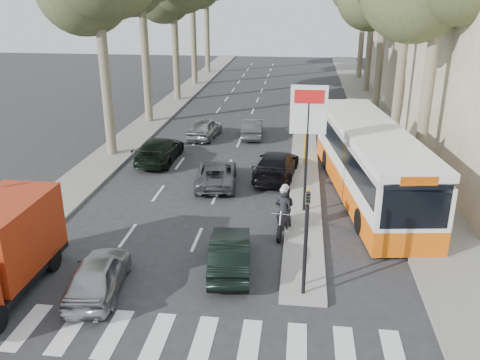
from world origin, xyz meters
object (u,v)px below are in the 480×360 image
object	(u,v)px
silver_hatchback	(98,275)
motorcycle	(284,210)
city_bus	(369,160)
dark_hatchback	(230,253)

from	to	relation	value
silver_hatchback	motorcycle	distance (m)	7.76
city_bus	silver_hatchback	bearing A→B (deg)	-142.57
silver_hatchback	dark_hatchback	xyz separation A→B (m)	(3.99, 1.94, -0.00)
silver_hatchback	city_bus	size ratio (longest dim) A/B	0.29
city_bus	motorcycle	distance (m)	5.78
dark_hatchback	motorcycle	size ratio (longest dim) A/B	1.67
dark_hatchback	city_bus	bearing A→B (deg)	-131.89
silver_hatchback	city_bus	world-z (taller)	city_bus
city_bus	dark_hatchback	bearing A→B (deg)	-133.61
silver_hatchback	dark_hatchback	distance (m)	4.44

